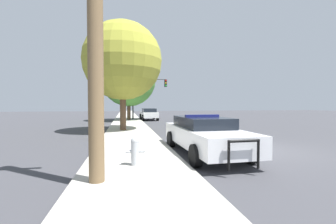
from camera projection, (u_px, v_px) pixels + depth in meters
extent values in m
plane|color=#3D3D42|center=(259.00, 150.00, 9.18)|extent=(110.00, 110.00, 0.00)
cube|color=#ADA89E|center=(133.00, 153.00, 8.21)|extent=(3.00, 110.00, 0.13)
cube|color=white|center=(204.00, 136.00, 8.37)|extent=(1.98, 5.22, 0.65)
cube|color=black|center=(202.00, 122.00, 8.60)|extent=(1.66, 2.73, 0.39)
cylinder|color=black|center=(251.00, 153.00, 7.00)|extent=(0.26, 0.69, 0.68)
cylinder|color=black|center=(196.00, 156.00, 6.62)|extent=(0.26, 0.69, 0.68)
cylinder|color=black|center=(210.00, 138.00, 10.14)|extent=(0.26, 0.69, 0.68)
cylinder|color=black|center=(171.00, 139.00, 9.75)|extent=(0.26, 0.69, 0.68)
cylinder|color=black|center=(258.00, 154.00, 5.81)|extent=(0.07, 0.07, 0.77)
cylinder|color=black|center=(229.00, 155.00, 5.64)|extent=(0.07, 0.07, 0.77)
cylinder|color=black|center=(244.00, 141.00, 5.71)|extent=(0.88, 0.09, 0.07)
cube|color=navy|center=(202.00, 116.00, 8.60)|extent=(1.34, 0.23, 0.09)
cube|color=navy|center=(227.00, 135.00, 8.56)|extent=(0.10, 3.73, 0.18)
cylinder|color=#B7BCC1|center=(135.00, 154.00, 6.36)|extent=(0.23, 0.23, 0.65)
sphere|color=#B7BCC1|center=(135.00, 141.00, 6.34)|extent=(0.24, 0.24, 0.24)
cylinder|color=#B7BCC1|center=(128.00, 152.00, 6.32)|extent=(0.16, 0.09, 0.09)
cylinder|color=#B7BCC1|center=(142.00, 151.00, 6.39)|extent=(0.16, 0.09, 0.09)
cylinder|color=brown|center=(95.00, 24.00, 4.90)|extent=(0.34, 0.34, 6.95)
cylinder|color=#424247|center=(133.00, 98.00, 26.82)|extent=(0.16, 0.16, 4.93)
cylinder|color=#424247|center=(149.00, 79.00, 27.11)|extent=(3.99, 0.11, 0.11)
cube|color=black|center=(166.00, 83.00, 27.50)|extent=(0.30, 0.24, 0.90)
sphere|color=red|center=(166.00, 81.00, 27.37)|extent=(0.20, 0.20, 0.20)
sphere|color=orange|center=(166.00, 83.00, 27.38)|extent=(0.20, 0.20, 0.20)
sphere|color=green|center=(166.00, 86.00, 27.39)|extent=(0.20, 0.20, 0.20)
cube|color=silver|center=(149.00, 114.00, 26.57)|extent=(1.82, 4.39, 0.61)
cube|color=black|center=(149.00, 110.00, 26.34)|extent=(1.51, 2.30, 0.42)
cylinder|color=black|center=(141.00, 117.00, 27.70)|extent=(0.26, 0.72, 0.71)
cylinder|color=black|center=(154.00, 116.00, 28.07)|extent=(0.26, 0.72, 0.71)
cylinder|color=black|center=(143.00, 118.00, 25.09)|extent=(0.26, 0.72, 0.71)
cylinder|color=black|center=(158.00, 118.00, 25.45)|extent=(0.26, 0.72, 0.71)
cylinder|color=brown|center=(129.00, 107.00, 25.21)|extent=(0.39, 0.39, 2.87)
sphere|color=#4C8E38|center=(129.00, 79.00, 25.10)|extent=(6.11, 6.11, 6.11)
cylinder|color=brown|center=(123.00, 106.00, 15.12)|extent=(0.41, 0.41, 3.20)
sphere|color=#999933|center=(123.00, 61.00, 15.02)|extent=(5.26, 5.26, 5.26)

